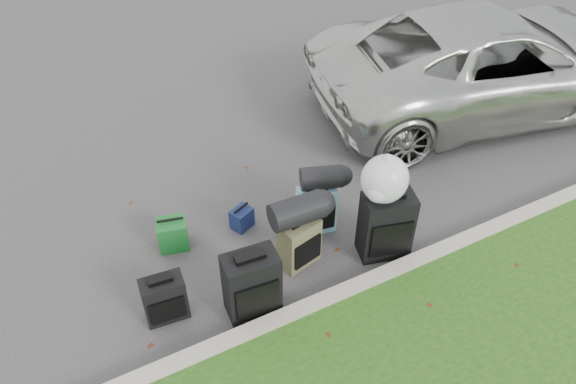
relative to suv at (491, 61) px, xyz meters
name	(u,v)px	position (x,y,z in m)	size (l,w,h in m)	color
ground	(304,235)	(-3.75, -1.22, -0.73)	(120.00, 120.00, 0.00)	#383535
curb	(350,292)	(-3.75, -2.22, -0.65)	(120.00, 0.18, 0.15)	#9E937F
suv	(491,61)	(0.00, 0.00, 0.00)	(2.42, 5.25, 1.46)	#B7B7B2
suitcase_small_black	(165,299)	(-5.50, -1.58, -0.47)	(0.42, 0.23, 0.52)	black
suitcase_large_black_left	(252,285)	(-4.71, -1.90, -0.35)	(0.53, 0.32, 0.76)	black
suitcase_olive	(299,242)	(-3.99, -1.54, -0.44)	(0.43, 0.27, 0.59)	#46442B
suitcase_teal	(316,209)	(-3.57, -1.18, -0.43)	(0.42, 0.25, 0.59)	#588BA1
suitcase_large_black_right	(386,225)	(-3.09, -1.85, -0.32)	(0.54, 0.33, 0.82)	black
tote_green	(173,234)	(-5.13, -0.69, -0.55)	(0.32, 0.26, 0.36)	#156122
tote_navy	(242,218)	(-4.32, -0.76, -0.60)	(0.24, 0.19, 0.26)	#15214C
duffel_left	(297,211)	(-4.00, -1.52, 0.01)	(0.31, 0.31, 0.57)	black
duffel_right	(321,178)	(-3.51, -1.15, -0.01)	(0.26, 0.26, 0.46)	black
trash_bag	(385,179)	(-3.17, -1.81, 0.33)	(0.49, 0.49, 0.49)	silver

